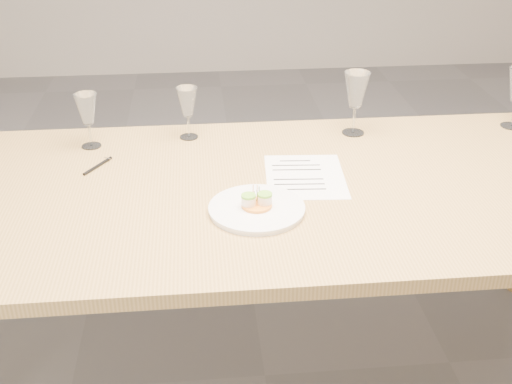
{
  "coord_description": "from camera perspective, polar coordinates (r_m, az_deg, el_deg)",
  "views": [
    {
      "loc": [
        -0.19,
        -1.66,
        1.62
      ],
      "look_at": [
        -0.04,
        -0.13,
        0.8
      ],
      "focal_mm": 45.0,
      "sensor_mm": 36.0,
      "label": 1
    }
  ],
  "objects": [
    {
      "name": "ballpoint_pen",
      "position": [
        2.06,
        -13.88,
        2.29
      ],
      "size": [
        0.08,
        0.12,
        0.01
      ],
      "rotation": [
        0.0,
        0.0,
        1.02
      ],
      "color": "black",
      "rests_on": "dining_table"
    },
    {
      "name": "dining_table",
      "position": [
        1.92,
        0.92,
        -1.22
      ],
      "size": [
        2.4,
        1.0,
        0.75
      ],
      "color": "tan",
      "rests_on": "ground"
    },
    {
      "name": "wine_glass_0",
      "position": [
        2.16,
        -14.8,
        7.04
      ],
      "size": [
        0.07,
        0.07,
        0.18
      ],
      "color": "white",
      "rests_on": "dining_table"
    },
    {
      "name": "recipe_sheet",
      "position": [
        1.95,
        4.36,
        1.41
      ],
      "size": [
        0.26,
        0.32,
        0.0
      ],
      "rotation": [
        0.0,
        0.0,
        -0.07
      ],
      "color": "white",
      "rests_on": "dining_table"
    },
    {
      "name": "wine_glass_1",
      "position": [
        2.18,
        -6.13,
        7.86
      ],
      "size": [
        0.07,
        0.07,
        0.18
      ],
      "color": "white",
      "rests_on": "dining_table"
    },
    {
      "name": "wine_glass_2",
      "position": [
        2.22,
        8.89,
        8.85
      ],
      "size": [
        0.09,
        0.09,
        0.22
      ],
      "color": "white",
      "rests_on": "dining_table"
    },
    {
      "name": "dinner_plate",
      "position": [
        1.75,
        0.08,
        -1.42
      ],
      "size": [
        0.26,
        0.26,
        0.07
      ],
      "rotation": [
        0.0,
        0.0,
        0.23
      ],
      "color": "white",
      "rests_on": "dining_table"
    },
    {
      "name": "ground",
      "position": [
        2.33,
        0.79,
        -15.99
      ],
      "size": [
        7.0,
        7.0,
        0.0
      ],
      "primitive_type": "plane",
      "color": "slate",
      "rests_on": "ground"
    }
  ]
}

